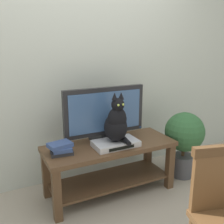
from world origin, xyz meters
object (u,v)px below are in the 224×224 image
Objects in this scene: book_stack at (61,149)px; potted_plant at (184,137)px; tv_stand at (110,159)px; cat at (116,123)px; media_box at (116,143)px; tv at (105,113)px.

book_stack is 1.39m from potted_plant.
cat is at bearing -70.35° from tv_stand.
media_box is 0.57× the size of potted_plant.
cat is at bearing -178.49° from potted_plant.
tv_stand is 0.41m from cat.
media_box is at bearing -5.72° from book_stack.
tv_stand is at bearing -90.02° from tv.
media_box is 0.90× the size of cat.
media_box is 0.21m from cat.
cat is 2.09× the size of book_stack.
tv reaches higher than potted_plant.
tv_stand is 0.54m from book_stack.
potted_plant is at bearing 1.51° from cat.
tv_stand is 0.20m from media_box.
book_stack is at bearing -177.83° from tv_stand.
book_stack is (-0.49, -0.13, -0.23)m from tv.
cat is 0.92m from potted_plant.
book_stack is at bearing 172.88° from cat.
tv is 1.12× the size of potted_plant.
cat reaches higher than book_stack.
tv_stand is 0.46m from tv.
tv is (0.00, 0.11, 0.45)m from tv_stand.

